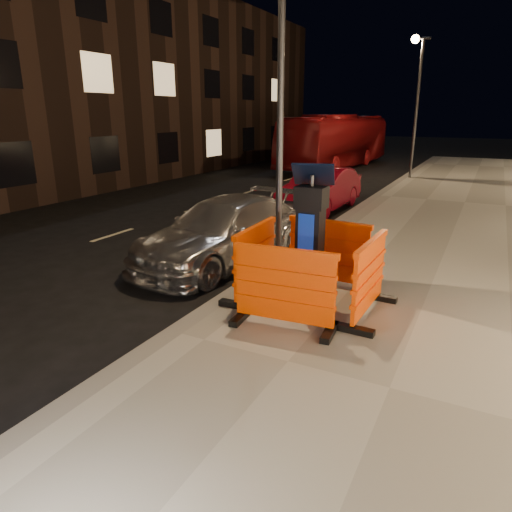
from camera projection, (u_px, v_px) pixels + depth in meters
The scene contains 13 objects.
ground_plane at pixel (174, 341), 6.46m from camera, with size 120.00×120.00×0.00m, color black.
sidewalk at pixel (389, 393), 5.13m from camera, with size 6.00×60.00×0.15m, color gray.
kerb at pixel (173, 336), 6.44m from camera, with size 0.30×60.00×0.15m, color slate.
parking_kiosk at pixel (310, 240), 7.04m from camera, with size 0.67×0.67×2.12m, color black.
barrier_front at pixel (285, 288), 6.38m from camera, with size 1.51×0.62×1.18m, color #FE4500.
barrier_back at pixel (328, 253), 7.99m from camera, with size 1.51×0.62×1.18m, color #FE4500.
barrier_kerbside at pixel (255, 260), 7.60m from camera, with size 1.51×0.62×1.18m, color #FE4500.
barrier_bldgside at pixel (369, 278), 6.77m from camera, with size 1.51×0.62×1.18m, color #FE4500.
car_silver at pixel (225, 262), 9.88m from camera, with size 1.89×4.66×1.35m, color silver.
car_red at pixel (320, 210), 15.05m from camera, with size 1.46×4.18×1.38m, color maroon.
bus_doubledecker at pixel (335, 167), 26.81m from camera, with size 2.50×10.68×2.97m, color maroon.
street_lamp_mid at pixel (280, 109), 7.94m from camera, with size 0.12×0.12×6.00m, color #3F3F44.
street_lamp_far at pixel (416, 111), 20.66m from camera, with size 0.12×0.12×6.00m, color #3F3F44.
Camera 1 is at (3.69, -4.62, 3.10)m, focal length 32.00 mm.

